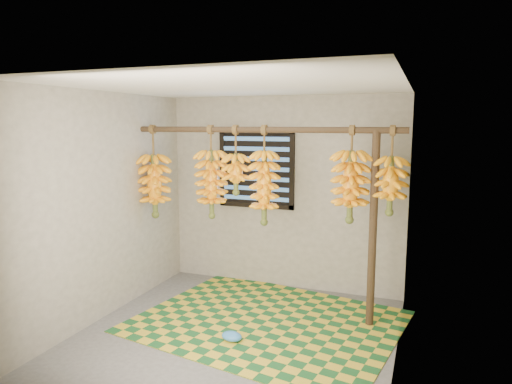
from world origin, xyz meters
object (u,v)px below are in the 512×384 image
at_px(woven_mat, 267,321).
at_px(support_post, 373,231).
at_px(banana_bunch_b, 211,184).
at_px(banana_bunch_f, 390,185).
at_px(plastic_bag, 232,336).
at_px(banana_bunch_d, 264,187).
at_px(banana_bunch_a, 155,186).
at_px(banana_bunch_e, 350,186).
at_px(banana_bunch_c, 236,174).

bearing_deg(woven_mat, support_post, 16.94).
xyz_separation_m(banana_bunch_b, banana_bunch_f, (1.95, 0.00, 0.08)).
bearing_deg(plastic_bag, banana_bunch_b, 125.95).
relative_size(banana_bunch_d, banana_bunch_f, 1.23).
bearing_deg(banana_bunch_a, banana_bunch_f, 0.00).
bearing_deg(plastic_bag, banana_bunch_f, 32.32).
xyz_separation_m(plastic_bag, banana_bunch_e, (0.95, 0.84, 1.38)).
distance_m(plastic_bag, banana_bunch_b, 1.69).
distance_m(woven_mat, plastic_bag, 0.56).
bearing_deg(banana_bunch_c, banana_bunch_f, 0.00).
bearing_deg(banana_bunch_a, banana_bunch_d, 0.00).
distance_m(support_post, banana_bunch_b, 1.84).
bearing_deg(banana_bunch_e, woven_mat, -158.32).
height_order(plastic_bag, banana_bunch_e, banana_bunch_e).
bearing_deg(plastic_bag, support_post, 35.48).
distance_m(banana_bunch_b, banana_bunch_e, 1.56).
relative_size(woven_mat, banana_bunch_f, 2.96).
bearing_deg(banana_bunch_c, support_post, 0.00).
height_order(banana_bunch_d, banana_bunch_e, same).
xyz_separation_m(banana_bunch_d, banana_bunch_e, (0.93, 0.00, 0.06)).
xyz_separation_m(banana_bunch_c, banana_bunch_f, (1.64, 0.00, -0.05)).
relative_size(banana_bunch_c, banana_bunch_d, 0.71).
bearing_deg(banana_bunch_b, banana_bunch_a, 180.00).
height_order(woven_mat, banana_bunch_e, banana_bunch_e).
bearing_deg(banana_bunch_e, banana_bunch_a, -180.00).
height_order(banana_bunch_c, banana_bunch_d, same).
bearing_deg(banana_bunch_a, support_post, 0.00).
bearing_deg(banana_bunch_c, banana_bunch_e, 0.00).
bearing_deg(banana_bunch_f, support_post, 180.00).
bearing_deg(plastic_bag, banana_bunch_a, 148.30).
height_order(support_post, plastic_bag, support_post).
relative_size(banana_bunch_c, banana_bunch_f, 0.87).
xyz_separation_m(banana_bunch_a, banana_bunch_f, (2.70, 0.00, 0.13)).
bearing_deg(banana_bunch_b, banana_bunch_e, 0.00).
bearing_deg(support_post, plastic_bag, -144.52).
bearing_deg(banana_bunch_d, banana_bunch_a, 180.00).
relative_size(plastic_bag, banana_bunch_b, 0.20).
xyz_separation_m(support_post, banana_bunch_e, (-0.24, 0.00, 0.44)).
xyz_separation_m(banana_bunch_a, banana_bunch_d, (1.39, 0.00, 0.05)).
distance_m(plastic_bag, banana_bunch_a, 2.05).
relative_size(plastic_bag, banana_bunch_c, 0.28).
relative_size(woven_mat, banana_bunch_d, 2.41).
height_order(woven_mat, banana_bunch_c, banana_bunch_c).
bearing_deg(support_post, banana_bunch_e, 180.00).
bearing_deg(banana_bunch_d, plastic_bag, -91.48).
bearing_deg(banana_bunch_d, banana_bunch_f, 0.00).
height_order(banana_bunch_a, banana_bunch_f, same).
distance_m(support_post, plastic_bag, 1.74).
height_order(woven_mat, banana_bunch_b, banana_bunch_b).
height_order(plastic_bag, banana_bunch_c, banana_bunch_c).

